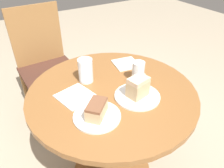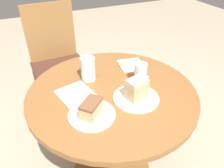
{
  "view_description": "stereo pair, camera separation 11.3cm",
  "coord_description": "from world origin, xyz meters",
  "px_view_note": "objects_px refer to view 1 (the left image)",
  "views": [
    {
      "loc": [
        -0.48,
        -0.8,
        1.4
      ],
      "look_at": [
        0.0,
        0.0,
        0.76
      ],
      "focal_mm": 35.0,
      "sensor_mm": 36.0,
      "label": 1
    },
    {
      "loc": [
        -0.38,
        -0.85,
        1.4
      ],
      "look_at": [
        0.0,
        0.0,
        0.76
      ],
      "focal_mm": 35.0,
      "sensor_mm": 36.0,
      "label": 2
    }
  ],
  "objects_px": {
    "glass_lemonade": "(86,72)",
    "cake_slice_near": "(138,87)",
    "glass_water": "(138,73)",
    "cake_slice_far": "(97,109)",
    "plate_far": "(97,116)",
    "plate_near": "(137,96)",
    "chair": "(46,64)"
  },
  "relations": [
    {
      "from": "glass_lemonade",
      "to": "plate_near",
      "type": "bearing_deg",
      "value": -59.71
    },
    {
      "from": "plate_near",
      "to": "cake_slice_near",
      "type": "distance_m",
      "value": 0.06
    },
    {
      "from": "glass_lemonade",
      "to": "glass_water",
      "type": "xyz_separation_m",
      "value": [
        0.25,
        -0.15,
        -0.01
      ]
    },
    {
      "from": "chair",
      "to": "plate_far",
      "type": "height_order",
      "value": "chair"
    },
    {
      "from": "plate_near",
      "to": "glass_water",
      "type": "xyz_separation_m",
      "value": [
        0.09,
        0.12,
        0.05
      ]
    },
    {
      "from": "plate_far",
      "to": "glass_water",
      "type": "distance_m",
      "value": 0.37
    },
    {
      "from": "plate_far",
      "to": "cake_slice_near",
      "type": "xyz_separation_m",
      "value": [
        0.24,
        0.03,
        0.06
      ]
    },
    {
      "from": "plate_near",
      "to": "plate_far",
      "type": "bearing_deg",
      "value": -173.97
    },
    {
      "from": "cake_slice_near",
      "to": "cake_slice_far",
      "type": "xyz_separation_m",
      "value": [
        -0.24,
        -0.03,
        -0.02
      ]
    },
    {
      "from": "cake_slice_far",
      "to": "glass_lemonade",
      "type": "height_order",
      "value": "glass_lemonade"
    },
    {
      "from": "glass_lemonade",
      "to": "chair",
      "type": "bearing_deg",
      "value": 94.11
    },
    {
      "from": "chair",
      "to": "glass_lemonade",
      "type": "bearing_deg",
      "value": -88.16
    },
    {
      "from": "glass_lemonade",
      "to": "cake_slice_near",
      "type": "bearing_deg",
      "value": -59.71
    },
    {
      "from": "cake_slice_near",
      "to": "plate_near",
      "type": "bearing_deg",
      "value": 0.0
    },
    {
      "from": "plate_near",
      "to": "cake_slice_far",
      "type": "relative_size",
      "value": 1.76
    },
    {
      "from": "plate_far",
      "to": "cake_slice_far",
      "type": "xyz_separation_m",
      "value": [
        0.0,
        0.0,
        0.04
      ]
    },
    {
      "from": "plate_far",
      "to": "glass_lemonade",
      "type": "relative_size",
      "value": 1.61
    },
    {
      "from": "cake_slice_far",
      "to": "glass_water",
      "type": "relative_size",
      "value": 1.12
    },
    {
      "from": "chair",
      "to": "plate_far",
      "type": "relative_size",
      "value": 4.42
    },
    {
      "from": "cake_slice_far",
      "to": "glass_lemonade",
      "type": "distance_m",
      "value": 0.31
    },
    {
      "from": "plate_near",
      "to": "glass_water",
      "type": "relative_size",
      "value": 1.97
    },
    {
      "from": "chair",
      "to": "cake_slice_far",
      "type": "height_order",
      "value": "chair"
    },
    {
      "from": "chair",
      "to": "plate_near",
      "type": "distance_m",
      "value": 1.02
    },
    {
      "from": "cake_slice_near",
      "to": "cake_slice_far",
      "type": "relative_size",
      "value": 0.87
    },
    {
      "from": "plate_far",
      "to": "glass_lemonade",
      "type": "distance_m",
      "value": 0.31
    },
    {
      "from": "cake_slice_near",
      "to": "glass_water",
      "type": "distance_m",
      "value": 0.15
    },
    {
      "from": "cake_slice_near",
      "to": "glass_water",
      "type": "bearing_deg",
      "value": 52.8
    },
    {
      "from": "chair",
      "to": "cake_slice_near",
      "type": "relative_size",
      "value": 8.44
    },
    {
      "from": "glass_water",
      "to": "plate_far",
      "type": "bearing_deg",
      "value": -156.43
    },
    {
      "from": "cake_slice_near",
      "to": "glass_lemonade",
      "type": "relative_size",
      "value": 0.84
    },
    {
      "from": "chair",
      "to": "cake_slice_far",
      "type": "distance_m",
      "value": 1.04
    },
    {
      "from": "cake_slice_near",
      "to": "glass_lemonade",
      "type": "height_order",
      "value": "glass_lemonade"
    }
  ]
}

